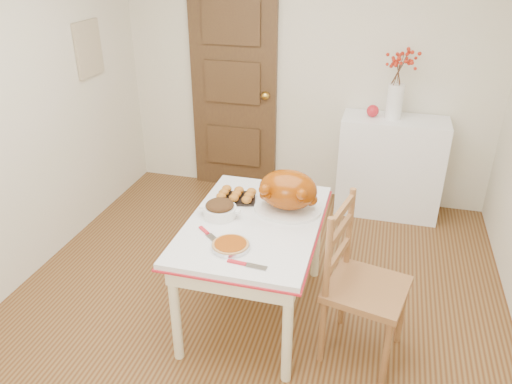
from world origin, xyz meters
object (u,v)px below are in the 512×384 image
(sideboard, at_px, (390,167))
(kitchen_table, at_px, (254,268))
(pumpkin_pie, at_px, (231,245))
(chair_oak, at_px, (367,286))
(turkey_platter, at_px, (288,192))

(sideboard, relative_size, kitchen_table, 0.75)
(kitchen_table, relative_size, pumpkin_pie, 5.52)
(chair_oak, xyz_separation_m, turkey_platter, (-0.56, 0.37, 0.36))
(sideboard, height_order, chair_oak, chair_oak)
(turkey_platter, relative_size, pumpkin_pie, 2.00)
(kitchen_table, bearing_deg, sideboard, 64.34)
(chair_oak, relative_size, pumpkin_pie, 4.58)
(turkey_platter, bearing_deg, pumpkin_pie, -122.02)
(sideboard, xyz_separation_m, chair_oak, (-0.08, -1.90, 0.05))
(sideboard, relative_size, turkey_platter, 2.08)
(chair_oak, bearing_deg, turkey_platter, 69.16)
(kitchen_table, bearing_deg, turkey_platter, 45.81)
(sideboard, height_order, kitchen_table, sideboard)
(kitchen_table, height_order, turkey_platter, turkey_platter)
(pumpkin_pie, bearing_deg, turkey_platter, 66.62)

